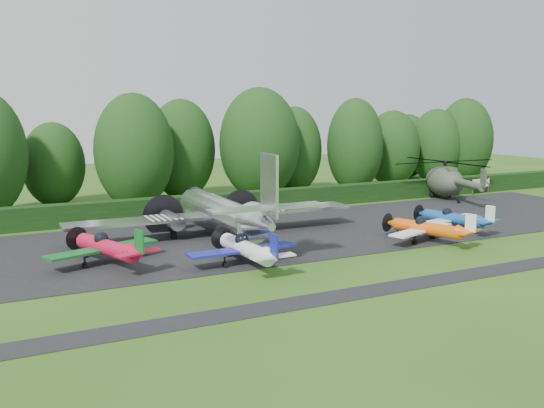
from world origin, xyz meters
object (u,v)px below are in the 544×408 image
light_plane_red (107,247)px  sign_board (481,184)px  light_plane_orange (427,228)px  helicopter (445,178)px  light_plane_white (246,248)px  transport_plane (222,213)px  light_plane_blue (453,218)px

light_plane_red → sign_board: bearing=35.1°
light_plane_red → light_plane_orange: size_ratio=1.09×
helicopter → sign_board: 6.74m
light_plane_white → light_plane_orange: size_ratio=1.06×
light_plane_orange → transport_plane: bearing=167.5°
light_plane_red → sign_board: 48.48m
light_plane_blue → sign_board: (18.65, 15.13, 0.12)m
helicopter → light_plane_red: bearing=179.9°
helicopter → sign_board: bearing=-8.2°
transport_plane → light_plane_white: transport_plane is taller
light_plane_orange → sign_board: 29.27m
light_plane_blue → helicopter: 18.60m
light_plane_red → light_plane_white: light_plane_red is taller
light_plane_orange → light_plane_red: bearing=-171.4°
light_plane_orange → sign_board: light_plane_orange is taller
light_plane_blue → light_plane_orange: bearing=-141.2°
transport_plane → sign_board: 38.06m
transport_plane → helicopter: (30.32, 8.27, 0.20)m
transport_plane → sign_board: size_ratio=7.34×
sign_board → light_plane_white: bearing=-146.6°
light_plane_orange → light_plane_blue: bearing=45.2°
light_plane_white → sign_board: 42.43m
light_plane_blue → sign_board: 24.01m
transport_plane → helicopter: 31.43m
transport_plane → light_plane_blue: transport_plane is taller
light_plane_blue → sign_board: light_plane_blue is taller
light_plane_orange → light_plane_blue: 5.37m
light_plane_red → light_plane_blue: 28.03m
transport_plane → light_plane_red: 10.55m
transport_plane → light_plane_orange: (13.44, -8.21, -0.98)m
transport_plane → light_plane_blue: 19.18m
light_plane_red → helicopter: helicopter is taller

